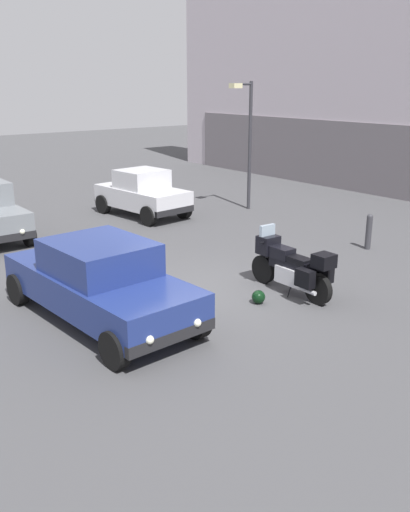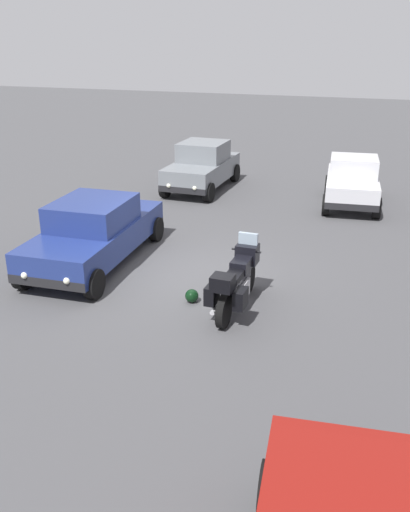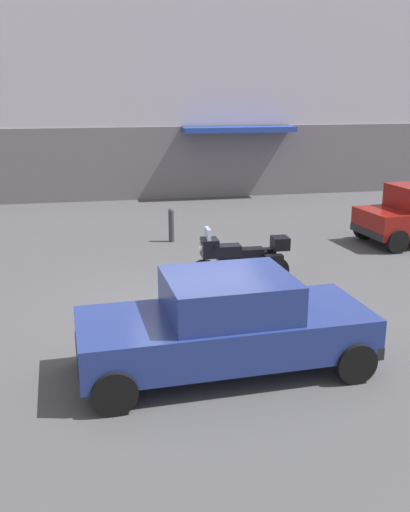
# 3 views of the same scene
# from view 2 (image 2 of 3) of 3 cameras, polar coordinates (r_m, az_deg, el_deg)

# --- Properties ---
(ground_plane) EXTENTS (80.00, 80.00, 0.00)m
(ground_plane) POSITION_cam_2_polar(r_m,az_deg,el_deg) (12.70, -1.84, -1.91)
(ground_plane) COLOR #424244
(motorcycle) EXTENTS (2.26, 0.77, 1.36)m
(motorcycle) POSITION_cam_2_polar(r_m,az_deg,el_deg) (10.89, 3.25, -2.57)
(motorcycle) COLOR black
(motorcycle) RESTS_ON ground
(helmet) EXTENTS (0.28, 0.28, 0.28)m
(helmet) POSITION_cam_2_polar(r_m,az_deg,el_deg) (11.36, -1.37, -4.12)
(helmet) COLOR black
(helmet) RESTS_ON ground
(car_sedan_far) EXTENTS (4.65, 2.13, 1.56)m
(car_sedan_far) POSITION_cam_2_polar(r_m,az_deg,el_deg) (13.35, -11.29, 2.49)
(car_sedan_far) COLOR navy
(car_sedan_far) RESTS_ON ground
(car_compact_side) EXTENTS (3.59, 2.01, 1.56)m
(car_compact_side) POSITION_cam_2_polar(r_m,az_deg,el_deg) (18.31, 14.92, 7.40)
(car_compact_side) COLOR silver
(car_compact_side) RESTS_ON ground
(car_wagon_end) EXTENTS (3.89, 1.82, 1.64)m
(car_wagon_end) POSITION_cam_2_polar(r_m,az_deg,el_deg) (19.68, -0.29, 9.23)
(car_wagon_end) COLOR slate
(car_wagon_end) RESTS_ON ground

